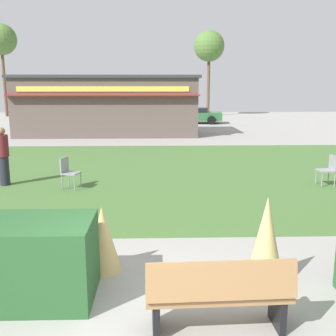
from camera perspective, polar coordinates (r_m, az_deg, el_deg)
The scene contains 12 objects.
lawn_patch at distance 13.56m, azimuth -1.94°, elevation -0.55°, with size 36.00×12.00×0.01m, color #446B33.
park_bench at distance 4.93m, azimuth 7.20°, elevation -17.28°, with size 1.72×0.59×0.95m.
ornamental_grass_behind_left at distance 6.44m, azimuth -9.24°, elevation -9.86°, with size 0.58×0.58×1.03m, color tan.
ornamental_grass_behind_right at distance 6.01m, azimuth 13.67°, elevation -10.12°, with size 0.57×0.57×1.33m, color tan.
food_kiosk at distance 24.02m, azimuth -8.49°, elevation 8.75°, with size 10.50×4.19×3.41m.
cafe_chair_east at distance 11.63m, azimuth -13.93°, elevation -0.30°, with size 0.54×0.54×0.89m.
cafe_chair_center at distance 12.51m, azimuth 21.80°, elevation 0.04°, with size 0.47×0.47×0.89m.
person_strolling at distance 12.54m, azimuth -22.26°, elevation 1.57°, with size 0.34×0.34×1.69m.
parked_car_west_slot at distance 31.19m, azimuth -6.22°, elevation 7.46°, with size 4.29×2.22×1.20m.
parked_car_center_slot at distance 31.23m, azimuth 3.63°, elevation 7.51°, with size 4.34×2.34×1.20m.
tree_left_bg at distance 41.27m, azimuth -22.51°, elevation 16.33°, with size 2.80×2.80×8.36m.
tree_right_bg at distance 38.87m, azimuth 5.83°, elevation 16.66°, with size 2.80×2.80×7.80m.
Camera 1 is at (0.07, -4.15, 2.85)m, focal length 43.17 mm.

